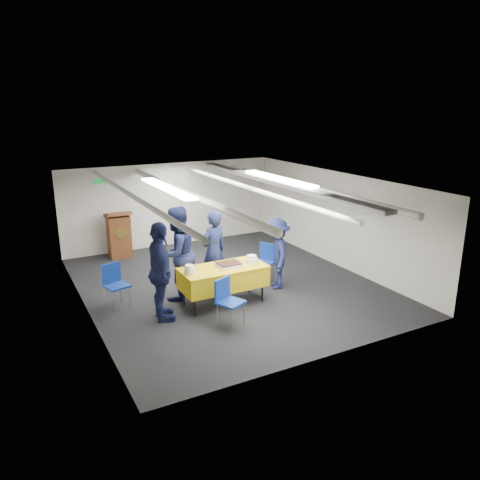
% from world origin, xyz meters
% --- Properties ---
extents(ground, '(7.00, 7.00, 0.00)m').
position_xyz_m(ground, '(0.00, 0.00, 0.00)').
color(ground, black).
rests_on(ground, ground).
extents(room_shell, '(6.00, 7.00, 2.30)m').
position_xyz_m(room_shell, '(0.09, 0.41, 1.81)').
color(room_shell, beige).
rests_on(room_shell, ground).
extents(serving_table, '(1.71, 0.80, 0.77)m').
position_xyz_m(serving_table, '(-0.51, -0.87, 0.56)').
color(serving_table, black).
rests_on(serving_table, ground).
extents(sheet_cake, '(0.47, 0.36, 0.08)m').
position_xyz_m(sheet_cake, '(-0.40, -0.89, 0.81)').
color(sheet_cake, white).
rests_on(sheet_cake, serving_table).
extents(plate_stack_left, '(0.20, 0.20, 0.18)m').
position_xyz_m(plate_stack_left, '(-1.24, -0.92, 0.85)').
color(plate_stack_left, white).
rests_on(plate_stack_left, serving_table).
extents(plate_stack_right, '(0.24, 0.24, 0.16)m').
position_xyz_m(plate_stack_right, '(0.10, -0.92, 0.84)').
color(plate_stack_right, white).
rests_on(plate_stack_right, serving_table).
extents(podium, '(0.62, 0.53, 1.25)m').
position_xyz_m(podium, '(-1.60, 3.05, 0.61)').
color(podium, brown).
rests_on(podium, ground).
extents(chair_near, '(0.56, 0.56, 0.87)m').
position_xyz_m(chair_near, '(-0.86, -1.74, 0.53)').
color(chair_near, gray).
rests_on(chair_near, ground).
extents(chair_right, '(0.57, 0.57, 0.87)m').
position_xyz_m(chair_right, '(0.85, -0.22, 0.53)').
color(chair_right, gray).
rests_on(chair_right, ground).
extents(chair_left, '(0.52, 0.52, 0.87)m').
position_xyz_m(chair_left, '(-2.46, 0.02, 0.53)').
color(chair_left, gray).
rests_on(chair_left, ground).
extents(sailor_a, '(0.73, 0.57, 1.76)m').
position_xyz_m(sailor_a, '(-0.40, -0.18, 0.88)').
color(sailor_a, black).
rests_on(sailor_a, ground).
extents(sailor_b, '(1.15, 1.04, 1.92)m').
position_xyz_m(sailor_b, '(-1.22, -0.19, 0.96)').
color(sailor_b, black).
rests_on(sailor_b, ground).
extents(sailor_c, '(0.63, 1.15, 1.86)m').
position_xyz_m(sailor_c, '(-1.84, -1.00, 0.93)').
color(sailor_c, black).
rests_on(sailor_c, ground).
extents(sailor_d, '(0.90, 1.14, 1.54)m').
position_xyz_m(sailor_d, '(0.87, -0.64, 0.77)').
color(sailor_d, black).
rests_on(sailor_d, ground).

